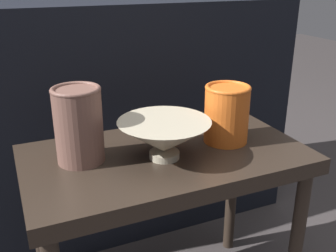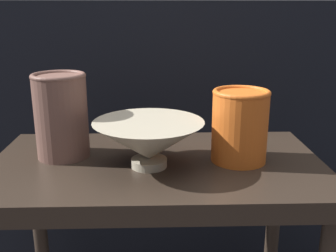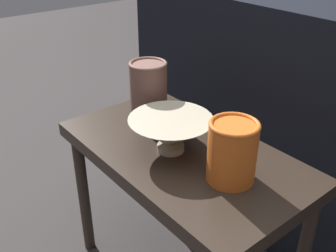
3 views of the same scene
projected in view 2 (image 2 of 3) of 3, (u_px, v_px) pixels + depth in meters
name	position (u px, v px, depth m)	size (l,w,h in m)	color
table	(159.00, 189.00, 0.84)	(0.69, 0.39, 0.50)	#2D231C
couch_backdrop	(158.00, 125.00, 1.38)	(1.28, 0.50, 0.82)	black
bowl	(151.00, 141.00, 0.77)	(0.22, 0.22, 0.09)	#B2A88E
vase_textured_left	(63.00, 114.00, 0.82)	(0.11, 0.11, 0.18)	brown
vase_colorful_right	(242.00, 124.00, 0.80)	(0.12, 0.12, 0.15)	orange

